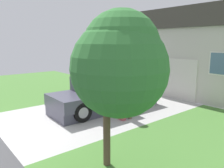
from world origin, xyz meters
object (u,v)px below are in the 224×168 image
object	(u,v)px
person_with_hat	(126,98)
wheeled_trash_bin	(113,80)
handbag	(122,117)
pickup_truck	(100,95)
front_yard_tree	(120,63)

from	to	relation	value
person_with_hat	wheeled_trash_bin	bearing A→B (deg)	-52.48
handbag	person_with_hat	bearing A→B (deg)	100.16
pickup_truck	front_yard_tree	world-z (taller)	front_yard_tree
person_with_hat	front_yard_tree	world-z (taller)	front_yard_tree
front_yard_tree	wheeled_trash_bin	size ratio (longest dim) A/B	3.51
handbag	front_yard_tree	bearing A→B (deg)	-42.96
wheeled_trash_bin	handbag	bearing A→B (deg)	-36.41
wheeled_trash_bin	person_with_hat	bearing A→B (deg)	-34.38
pickup_truck	handbag	size ratio (longest dim) A/B	13.02
pickup_truck	handbag	distance (m)	1.74
person_with_hat	wheeled_trash_bin	size ratio (longest dim) A/B	1.46
person_with_hat	handbag	world-z (taller)	person_with_hat
person_with_hat	handbag	distance (m)	0.81
person_with_hat	front_yard_tree	size ratio (longest dim) A/B	0.42
pickup_truck	wheeled_trash_bin	size ratio (longest dim) A/B	4.75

